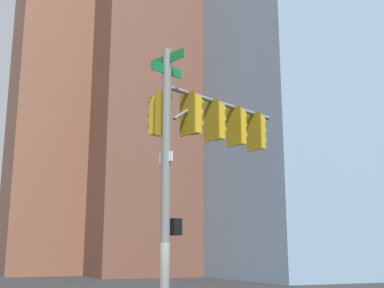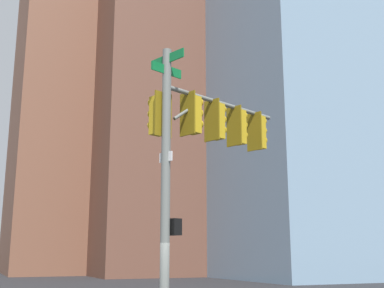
% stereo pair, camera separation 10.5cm
% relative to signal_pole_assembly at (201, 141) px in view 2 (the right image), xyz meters
% --- Properties ---
extents(signal_pole_assembly, '(2.14, 4.47, 7.39)m').
position_rel_signal_pole_assembly_xyz_m(signal_pole_assembly, '(0.00, 0.00, 0.00)').
color(signal_pole_assembly, slate).
rests_on(signal_pole_assembly, ground_plane).
extents(building_brick_nearside, '(20.72, 16.92, 56.37)m').
position_rel_signal_pole_assembly_xyz_m(building_brick_nearside, '(-44.43, 14.61, 23.01)').
color(building_brick_nearside, brown).
rests_on(building_brick_nearside, ground_plane).
extents(building_brick_midblock, '(19.21, 17.03, 46.09)m').
position_rel_signal_pole_assembly_xyz_m(building_brick_midblock, '(-51.54, 6.95, 17.87)').
color(building_brick_midblock, brown).
rests_on(building_brick_midblock, ground_plane).
extents(building_brick_farside, '(21.24, 15.29, 43.05)m').
position_rel_signal_pole_assembly_xyz_m(building_brick_farside, '(-35.95, 38.01, 16.35)').
color(building_brick_farside, brown).
rests_on(building_brick_farside, ground_plane).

